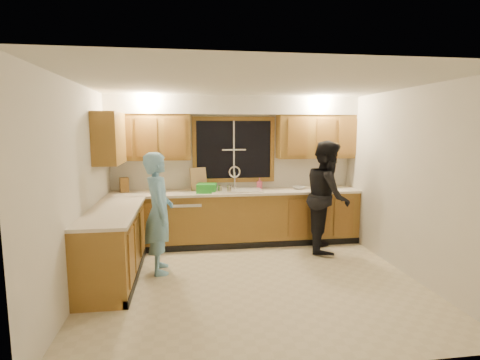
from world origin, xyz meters
The scene contains 26 objects.
floor centered at (0.00, 0.00, 0.00)m, with size 4.20×4.20×0.00m, color beige.
ceiling centered at (0.00, 0.00, 2.50)m, with size 4.20×4.20×0.00m, color silver.
wall_back centered at (0.00, 1.90, 1.25)m, with size 4.20×4.20×0.00m, color silver.
wall_left centered at (-2.10, 0.00, 1.25)m, with size 3.80×3.80×0.00m, color silver.
wall_right centered at (2.10, 0.00, 1.25)m, with size 3.80×3.80×0.00m, color silver.
base_cabinets_back centered at (0.00, 1.60, 0.44)m, with size 4.20×0.60×0.88m, color olive.
base_cabinets_left centered at (-1.80, 0.35, 0.44)m, with size 0.60×1.90×0.88m, color olive.
countertop_back centered at (0.00, 1.58, 0.90)m, with size 4.20×0.63×0.04m, color #F0E1CA.
countertop_left centered at (-1.79, 0.35, 0.90)m, with size 0.63×1.90×0.04m, color #F0E1CA.
upper_cabinets_left centered at (-1.43, 1.73, 1.83)m, with size 1.35×0.33×0.75m, color olive.
upper_cabinets_right centered at (1.43, 1.73, 1.83)m, with size 1.35×0.33×0.75m, color olive.
upper_cabinets_return centered at (-1.94, 1.12, 1.83)m, with size 0.33×0.90×0.75m, color olive.
soffit centered at (0.00, 1.72, 2.35)m, with size 4.20×0.35×0.30m, color white.
window_frame centered at (0.00, 1.89, 1.60)m, with size 1.44×0.03×1.14m.
sink centered at (0.00, 1.60, 0.86)m, with size 0.86×0.52×0.57m.
dishwasher centered at (-0.85, 1.59, 0.41)m, with size 0.60×0.56×0.82m, color white.
stove centered at (-1.80, -0.22, 0.45)m, with size 0.58×0.75×0.90m, color white.
man centered at (-1.22, 0.50, 0.83)m, with size 0.60×0.40×1.65m, color #71AED6.
woman centered at (1.40, 1.05, 0.89)m, with size 0.86×0.67×1.78m, color black.
knife_block centered at (-1.85, 1.74, 1.04)m, with size 0.13×0.11×0.24m, color olive.
cutting_board centered at (-0.62, 1.77, 1.11)m, with size 0.29×0.02×0.39m, color tan.
dish_crate centered at (-0.50, 1.52, 0.99)m, with size 0.31×0.29×0.14m, color #258F29.
soap_bottle centered at (0.44, 1.77, 1.01)m, with size 0.09×0.09×0.19m, color #DE547A.
bowl centered at (1.10, 1.62, 0.95)m, with size 0.21×0.21×0.05m, color silver.
can_left centered at (-0.28, 1.48, 0.98)m, with size 0.06×0.06×0.12m, color #BCAF90.
can_right centered at (-0.14, 1.41, 0.98)m, with size 0.07×0.07×0.13m, color #BCAF90.
Camera 1 is at (-0.85, -4.59, 1.96)m, focal length 28.00 mm.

